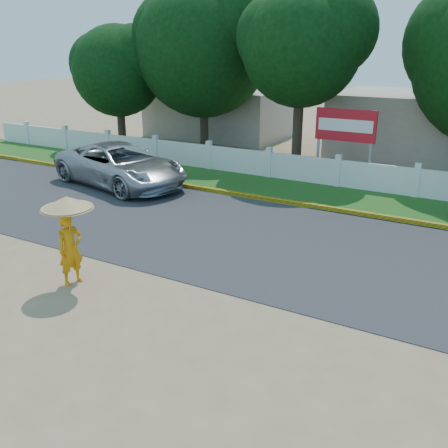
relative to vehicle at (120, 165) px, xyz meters
The scene contains 11 objects.
ground 10.48m from the vehicle, 42.74° to the right, with size 120.00×120.00×0.00m, color #9E8460.
road 8.14m from the vehicle, 18.65° to the right, with size 60.00×7.00×0.02m, color #38383A.
grass_verge 8.16m from the vehicle, 19.13° to the left, with size 60.00×3.50×0.03m, color #2D601E.
curb 7.77m from the vehicle, ahead, with size 40.00×0.18×0.16m, color yellow.
fence 8.71m from the vehicle, 28.18° to the left, with size 40.00×0.10×1.10m, color silver.
building_near 15.28m from the vehicle, 45.63° to the left, with size 10.00×6.00×3.20m, color #B7AD99.
building_far 12.15m from the vehicle, 101.06° to the left, with size 8.00×5.00×2.80m, color #B7AD99.
vehicle is the anchor object (origin of this frame).
monk_with_parasol 8.83m from the vehicle, 56.79° to the right, with size 1.20×1.20×2.18m.
billboard 9.25m from the vehicle, 34.67° to the left, with size 2.50×0.13×2.95m.
tree_row 12.29m from the vehicle, 39.98° to the left, with size 33.56×8.01×8.65m.
Camera 1 is at (5.62, -7.92, 5.44)m, focal length 40.00 mm.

